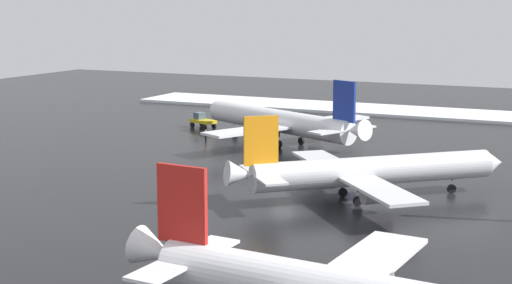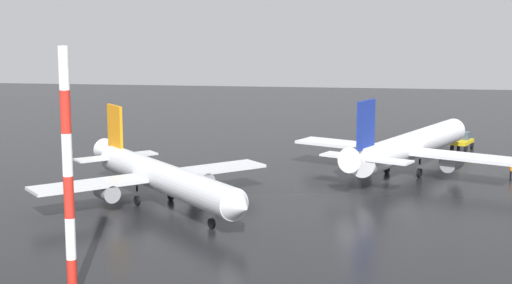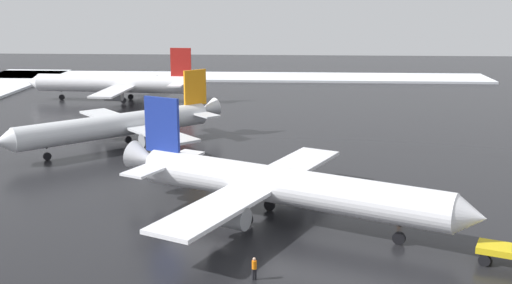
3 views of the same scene
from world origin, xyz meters
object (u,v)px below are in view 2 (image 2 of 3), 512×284
airplane_parked_starboard (162,177)px  pushback_tug (463,141)px  ground_crew_beside_wing (389,149)px  ground_crew_by_nose_gear (511,170)px  antenna_mast (68,176)px  airplane_parked_portside (410,146)px

airplane_parked_starboard → pushback_tug: (34.62, 38.79, -1.81)m
pushback_tug → ground_crew_beside_wing: 12.63m
pushback_tug → ground_crew_beside_wing: bearing=144.0°
ground_crew_by_nose_gear → ground_crew_beside_wing: same height
ground_crew_by_nose_gear → pushback_tug: bearing=78.6°
ground_crew_by_nose_gear → antenna_mast: 59.95m
airplane_parked_portside → pushback_tug: size_ratio=6.34×
airplane_parked_portside → airplane_parked_starboard: bearing=154.6°
antenna_mast → airplane_parked_starboard: bearing=91.3°
pushback_tug → airplane_parked_starboard: bearing=160.9°
airplane_parked_portside → ground_crew_by_nose_gear: size_ratio=18.87×
airplane_parked_portside → ground_crew_beside_wing: airplane_parked_portside is taller
airplane_parked_portside → ground_crew_by_nose_gear: airplane_parked_portside is taller
ground_crew_beside_wing → airplane_parked_portside: bearing=117.3°
ground_crew_by_nose_gear → ground_crew_beside_wing: (-14.25, 12.71, 0.00)m
ground_crew_by_nose_gear → antenna_mast: antenna_mast is taller
airplane_parked_portside → antenna_mast: antenna_mast is taller
airplane_parked_portside → pushback_tug: 19.78m
ground_crew_beside_wing → antenna_mast: 63.74m
airplane_parked_starboard → antenna_mast: bearing=-40.4°
airplane_parked_starboard → pushback_tug: size_ratio=5.01×
ground_crew_by_nose_gear → antenna_mast: bearing=-150.7°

